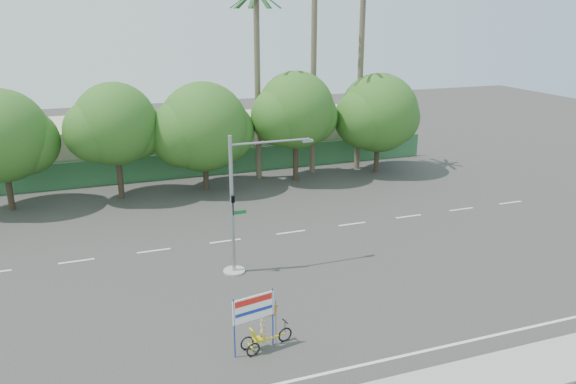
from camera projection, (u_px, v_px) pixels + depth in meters
name	position (u px, v px, depth m)	size (l,w,h in m)	color
ground	(310.00, 300.00, 25.48)	(120.00, 120.00, 0.00)	#33302D
fence	(209.00, 163.00, 44.42)	(38.00, 0.08, 2.00)	#336B3D
building_left	(74.00, 148.00, 44.95)	(12.00, 8.00, 4.00)	#C4B59C
building_right	(286.00, 135.00, 50.76)	(14.00, 8.00, 3.60)	#C4B59C
tree_far_left	(0.00, 139.00, 35.63)	(7.14, 6.00, 7.96)	#473828
tree_left	(115.00, 127.00, 37.78)	(6.66, 5.60, 8.07)	#473828
tree_center	(203.00, 130.00, 39.88)	(7.62, 6.40, 7.85)	#473828
tree_right	(295.00, 113.00, 41.88)	(6.90, 5.80, 8.36)	#473828
tree_far_right	(378.00, 115.00, 44.30)	(7.38, 6.20, 7.94)	#473828
palm_tall	(314.00, 39.00, 42.26)	(3.73, 3.79, 17.45)	#70604C
palm_mid	(361.00, 52.00, 43.87)	(3.73, 3.79, 15.45)	#70604C
palm_short	(257.00, 63.00, 41.32)	(3.73, 3.79, 14.45)	#70604C
traffic_signal	(239.00, 217.00, 27.44)	(4.72, 1.10, 7.00)	gray
trike_billboard	(260.00, 326.00, 21.52)	(2.52, 0.84, 2.51)	black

